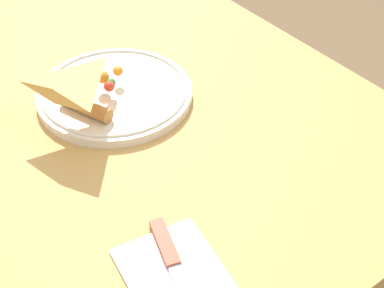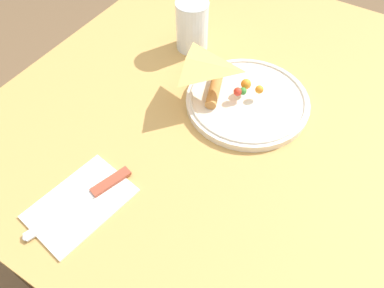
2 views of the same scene
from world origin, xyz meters
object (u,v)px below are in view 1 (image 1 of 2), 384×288
Objects in this scene: butter_knife at (178,274)px; dining_table at (97,159)px; napkin_folded at (181,284)px; plate_pizza at (113,92)px.

dining_table is at bearing -175.01° from butter_knife.
butter_knife is (0.36, -0.08, 0.11)m from dining_table.
butter_knife is (-0.01, 0.00, 0.00)m from napkin_folded.
dining_table is 0.13m from plate_pizza.
dining_table is at bearing -81.18° from plate_pizza.
plate_pizza is at bearing 160.14° from napkin_folded.
plate_pizza is at bearing 177.75° from butter_knife.
butter_knife reaches higher than napkin_folded.
plate_pizza reaches higher than napkin_folded.
dining_table is 0.39m from napkin_folded.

